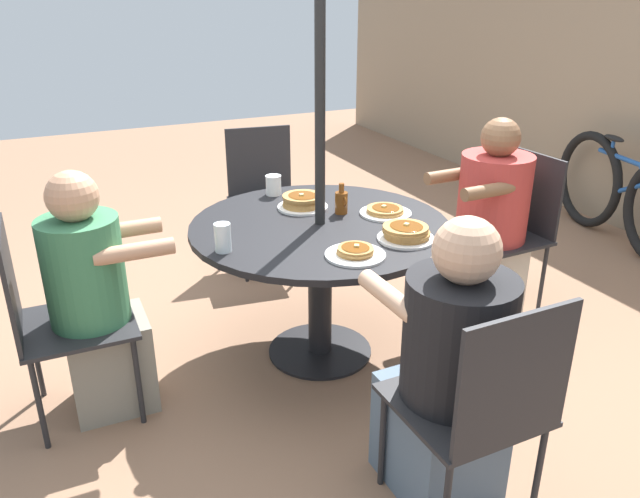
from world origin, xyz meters
name	(u,v)px	position (x,y,z in m)	size (l,w,h in m)	color
ground_plane	(320,351)	(0.00, 0.00, 0.00)	(12.00, 12.00, 0.00)	#8C664C
patio_table	(320,247)	(0.00, 0.00, 0.60)	(1.25, 1.25, 0.72)	black
umbrella_pole	(320,163)	(0.00, 0.00, 1.02)	(0.05, 0.05, 2.03)	black
patio_chair_north	(51,313)	(-0.01, -1.23, 0.51)	(0.47, 0.47, 0.91)	#232326
diner_north	(97,305)	(-0.01, -1.05, 0.51)	(0.34, 0.52, 1.11)	gray
patio_chair_east	(483,401)	(1.23, 0.01, 0.51)	(0.46, 0.46, 0.91)	#232326
diner_east	(449,376)	(1.05, 0.01, 0.50)	(0.56, 0.38, 1.11)	slate
patio_chair_south	(511,222)	(-0.03, 1.23, 0.51)	(0.47, 0.47, 0.91)	#232326
diner_south	(486,229)	(-0.03, 1.05, 0.50)	(0.40, 0.55, 1.13)	beige
patio_chair_west	(264,189)	(-1.22, 0.16, 0.51)	(0.52, 0.52, 0.91)	#232326
pancake_plate_a	(385,211)	(0.02, 0.35, 0.73)	(0.26, 0.26, 0.05)	white
pancake_plate_b	(302,202)	(-0.24, 0.01, 0.75)	(0.26, 0.26, 0.08)	white
pancake_plate_c	(355,253)	(0.42, -0.03, 0.73)	(0.26, 0.26, 0.05)	white
pancake_plate_d	(406,233)	(0.35, 0.26, 0.75)	(0.26, 0.26, 0.08)	white
syrup_bottle	(341,202)	(-0.09, 0.16, 0.78)	(0.09, 0.06, 0.15)	brown
coffee_cup	(273,185)	(-0.51, -0.04, 0.77)	(0.09, 0.09, 0.11)	white
drinking_glass_a	(223,238)	(0.13, -0.52, 0.78)	(0.07, 0.07, 0.13)	silver
bicycle	(623,194)	(-0.41, 2.61, 0.38)	(1.54, 0.49, 0.76)	black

